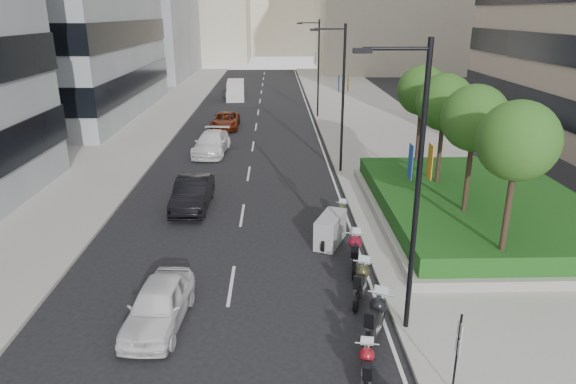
{
  "coord_description": "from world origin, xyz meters",
  "views": [
    {
      "loc": [
        0.18,
        -12.91,
        9.61
      ],
      "look_at": [
        0.74,
        8.74,
        2.0
      ],
      "focal_mm": 32.0,
      "sensor_mm": 36.0,
      "label": 1
    }
  ],
  "objects_px": {
    "motorcycle_4": "(354,252)",
    "motorcycle_5": "(330,230)",
    "motorcycle_6": "(341,214)",
    "car_d": "(226,121)",
    "lamp_post_0": "(413,180)",
    "motorcycle_3": "(361,282)",
    "motorcycle_2": "(376,318)",
    "car_c": "(212,143)",
    "car_a": "(159,305)",
    "car_b": "(193,193)",
    "delivery_van": "(236,91)",
    "lamp_post_1": "(341,92)",
    "lamp_post_2": "(317,64)",
    "motorcycle_1": "(366,368)",
    "parking_sign": "(457,350)"
  },
  "relations": [
    {
      "from": "lamp_post_0",
      "to": "car_c",
      "type": "distance_m",
      "value": 23.88
    },
    {
      "from": "lamp_post_0",
      "to": "car_d",
      "type": "xyz_separation_m",
      "value": [
        -8.26,
        30.41,
        -4.38
      ]
    },
    {
      "from": "motorcycle_5",
      "to": "car_b",
      "type": "distance_m",
      "value": 8.05
    },
    {
      "from": "lamp_post_1",
      "to": "parking_sign",
      "type": "distance_m",
      "value": 20.33
    },
    {
      "from": "lamp_post_2",
      "to": "motorcycle_1",
      "type": "distance_m",
      "value": 37.79
    },
    {
      "from": "motorcycle_1",
      "to": "car_b",
      "type": "distance_m",
      "value": 15.13
    },
    {
      "from": "car_a",
      "to": "lamp_post_2",
      "type": "bearing_deg",
      "value": 81.79
    },
    {
      "from": "lamp_post_1",
      "to": "car_c",
      "type": "bearing_deg",
      "value": 150.02
    },
    {
      "from": "motorcycle_2",
      "to": "car_d",
      "type": "distance_m",
      "value": 31.59
    },
    {
      "from": "lamp_post_2",
      "to": "motorcycle_5",
      "type": "xyz_separation_m",
      "value": [
        -1.58,
        -28.45,
        -4.41
      ]
    },
    {
      "from": "lamp_post_1",
      "to": "car_b",
      "type": "bearing_deg",
      "value": -144.32
    },
    {
      "from": "motorcycle_4",
      "to": "motorcycle_5",
      "type": "relative_size",
      "value": 1.06
    },
    {
      "from": "lamp_post_0",
      "to": "motorcycle_1",
      "type": "bearing_deg",
      "value": -121.93
    },
    {
      "from": "lamp_post_1",
      "to": "car_b",
      "type": "xyz_separation_m",
      "value": [
        -8.23,
        -5.91,
        -4.27
      ]
    },
    {
      "from": "motorcycle_6",
      "to": "car_d",
      "type": "distance_m",
      "value": 22.97
    },
    {
      "from": "car_a",
      "to": "car_b",
      "type": "distance_m",
      "value": 10.54
    },
    {
      "from": "lamp_post_0",
      "to": "lamp_post_2",
      "type": "bearing_deg",
      "value": 90.0
    },
    {
      "from": "lamp_post_2",
      "to": "car_c",
      "type": "height_order",
      "value": "lamp_post_2"
    },
    {
      "from": "lamp_post_0",
      "to": "motorcycle_4",
      "type": "height_order",
      "value": "lamp_post_0"
    },
    {
      "from": "car_a",
      "to": "car_d",
      "type": "xyz_separation_m",
      "value": [
        -0.5,
        29.85,
        -0.03
      ]
    },
    {
      "from": "motorcycle_4",
      "to": "delivery_van",
      "type": "distance_m",
      "value": 42.48
    },
    {
      "from": "motorcycle_1",
      "to": "car_c",
      "type": "relative_size",
      "value": 0.38
    },
    {
      "from": "motorcycle_5",
      "to": "lamp_post_1",
      "type": "bearing_deg",
      "value": 13.66
    },
    {
      "from": "parking_sign",
      "to": "motorcycle_4",
      "type": "distance_m",
      "value": 7.52
    },
    {
      "from": "motorcycle_1",
      "to": "motorcycle_5",
      "type": "height_order",
      "value": "motorcycle_5"
    },
    {
      "from": "lamp_post_0",
      "to": "car_d",
      "type": "bearing_deg",
      "value": 105.19
    },
    {
      "from": "motorcycle_5",
      "to": "motorcycle_3",
      "type": "bearing_deg",
      "value": -150.15
    },
    {
      "from": "lamp_post_0",
      "to": "motorcycle_2",
      "type": "height_order",
      "value": "lamp_post_0"
    },
    {
      "from": "car_c",
      "to": "motorcycle_5",
      "type": "bearing_deg",
      "value": -61.49
    },
    {
      "from": "lamp_post_2",
      "to": "car_a",
      "type": "bearing_deg",
      "value": -102.7
    },
    {
      "from": "motorcycle_4",
      "to": "car_b",
      "type": "bearing_deg",
      "value": 56.57
    },
    {
      "from": "motorcycle_2",
      "to": "car_d",
      "type": "relative_size",
      "value": 0.47
    },
    {
      "from": "lamp_post_0",
      "to": "motorcycle_3",
      "type": "height_order",
      "value": "lamp_post_0"
    },
    {
      "from": "motorcycle_2",
      "to": "motorcycle_4",
      "type": "distance_m",
      "value": 4.63
    },
    {
      "from": "car_c",
      "to": "motorcycle_2",
      "type": "bearing_deg",
      "value": -66.85
    },
    {
      "from": "lamp_post_0",
      "to": "car_c",
      "type": "xyz_separation_m",
      "value": [
        -8.5,
        21.9,
        -4.3
      ]
    },
    {
      "from": "lamp_post_2",
      "to": "delivery_van",
      "type": "distance_m",
      "value": 14.56
    },
    {
      "from": "lamp_post_1",
      "to": "delivery_van",
      "type": "distance_m",
      "value": 30.59
    },
    {
      "from": "motorcycle_5",
      "to": "motorcycle_4",
      "type": "bearing_deg",
      "value": -139.85
    },
    {
      "from": "lamp_post_2",
      "to": "car_c",
      "type": "xyz_separation_m",
      "value": [
        -8.5,
        -13.1,
        -4.3
      ]
    },
    {
      "from": "motorcycle_6",
      "to": "car_d",
      "type": "height_order",
      "value": "car_d"
    },
    {
      "from": "motorcycle_4",
      "to": "motorcycle_5",
      "type": "xyz_separation_m",
      "value": [
        -0.72,
        2.23,
        -0.01
      ]
    },
    {
      "from": "motorcycle_4",
      "to": "car_a",
      "type": "height_order",
      "value": "car_a"
    },
    {
      "from": "motorcycle_1",
      "to": "motorcycle_2",
      "type": "xyz_separation_m",
      "value": [
        0.65,
        2.18,
        0.13
      ]
    },
    {
      "from": "lamp_post_0",
      "to": "car_c",
      "type": "height_order",
      "value": "lamp_post_0"
    },
    {
      "from": "car_c",
      "to": "motorcycle_6",
      "type": "bearing_deg",
      "value": -55.82
    },
    {
      "from": "lamp_post_0",
      "to": "car_c",
      "type": "bearing_deg",
      "value": 111.2
    },
    {
      "from": "motorcycle_1",
      "to": "motorcycle_4",
      "type": "bearing_deg",
      "value": 3.42
    },
    {
      "from": "lamp_post_1",
      "to": "lamp_post_2",
      "type": "bearing_deg",
      "value": 90.0
    },
    {
      "from": "lamp_post_1",
      "to": "lamp_post_2",
      "type": "height_order",
      "value": "same"
    }
  ]
}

